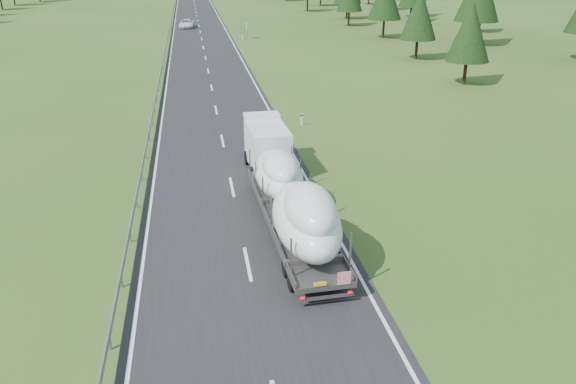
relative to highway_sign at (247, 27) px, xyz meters
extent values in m
cube|color=black|center=(-7.20, 20.00, -1.80)|extent=(10.00, 400.00, 0.02)
cube|color=slate|center=(-12.50, 20.00, -1.21)|extent=(0.08, 400.00, 0.32)
cube|color=silver|center=(-0.70, -50.00, -1.31)|extent=(0.12, 0.07, 1.00)
cube|color=black|center=(-0.70, -50.00, -0.99)|extent=(0.13, 0.08, 0.12)
cube|color=silver|center=(-0.70, 0.00, -1.31)|extent=(0.12, 0.07, 1.00)
cube|color=black|center=(-0.70, 0.00, -0.99)|extent=(0.13, 0.08, 0.12)
cube|color=silver|center=(-0.70, 50.00, -1.31)|extent=(0.12, 0.07, 1.00)
cube|color=black|center=(-0.70, 50.00, -0.99)|extent=(0.13, 0.08, 0.12)
cylinder|color=slate|center=(0.00, 0.00, -0.81)|extent=(0.08, 0.08, 2.00)
cube|color=silver|center=(0.00, 0.00, 0.19)|extent=(0.05, 0.90, 1.20)
cylinder|color=black|center=(32.65, -12.66, 0.26)|extent=(0.36, 0.36, 4.13)
cylinder|color=black|center=(40.85, 1.43, -0.30)|extent=(0.36, 0.36, 3.02)
cylinder|color=black|center=(34.95, 18.81, -0.09)|extent=(0.36, 0.36, 3.43)
cylinder|color=black|center=(38.24, 27.37, 0.27)|extent=(0.36, 0.36, 4.16)
cylinder|color=black|center=(39.03, 44.61, 0.09)|extent=(0.36, 0.36, 3.79)
cylinder|color=black|center=(19.04, -37.84, -0.37)|extent=(0.36, 0.36, 2.88)
cone|color=black|center=(19.04, -37.84, 3.63)|extent=(4.47, 4.47, 5.99)
cylinder|color=black|center=(19.75, -22.56, -0.31)|extent=(0.36, 0.36, 3.00)
cone|color=black|center=(19.75, -22.56, 3.85)|extent=(4.66, 4.66, 6.24)
cylinder|color=black|center=(21.94, -2.80, -0.08)|extent=(0.36, 0.36, 3.46)
cylinder|color=black|center=(20.85, 14.27, -0.22)|extent=(0.36, 0.36, 3.17)
cylinder|color=black|center=(23.69, 26.11, 0.05)|extent=(0.36, 0.36, 3.71)
cylinder|color=black|center=(18.88, 43.84, 0.00)|extent=(0.36, 0.36, 3.61)
cylinder|color=black|center=(-53.78, 60.62, -0.19)|extent=(0.36, 0.36, 3.23)
cube|color=white|center=(-4.77, -59.84, -0.09)|extent=(2.44, 4.62, 2.54)
cube|color=black|center=(-4.77, -57.53, 0.37)|extent=(2.08, 0.16, 1.27)
cube|color=white|center=(-4.77, -57.84, 1.32)|extent=(2.31, 1.18, 0.27)
cube|color=#5C5A57|center=(-4.77, -60.74, -1.31)|extent=(2.37, 2.81, 0.23)
cylinder|color=black|center=(-5.81, -58.21, -1.36)|extent=(0.35, 0.92, 0.91)
cylinder|color=black|center=(-3.73, -58.21, -1.36)|extent=(0.35, 0.92, 0.91)
cylinder|color=black|center=(-5.81, -61.11, -1.36)|extent=(0.35, 0.92, 0.91)
cylinder|color=black|center=(-3.73, -61.11, -1.36)|extent=(0.35, 0.92, 0.91)
cube|color=#5C5A57|center=(-4.77, -68.44, -0.98)|extent=(2.95, 12.77, 0.24)
cube|color=#5C5A57|center=(-5.98, -68.44, -0.75)|extent=(0.56, 12.67, 0.22)
cube|color=#5C5A57|center=(-3.57, -68.44, -0.75)|extent=(0.56, 12.67, 0.22)
cube|color=#5C5A57|center=(-5.98, -73.87, 0.00)|extent=(0.07, 0.07, 1.72)
cube|color=#5C5A57|center=(-3.57, -73.87, 0.00)|extent=(0.07, 0.07, 1.72)
cube|color=#5C5A57|center=(-5.98, -71.70, 0.00)|extent=(0.07, 0.07, 1.72)
cube|color=#5C5A57|center=(-3.57, -71.70, 0.00)|extent=(0.07, 0.07, 1.72)
cube|color=#5C5A57|center=(-5.98, -69.53, 0.00)|extent=(0.07, 0.07, 1.72)
cube|color=#5C5A57|center=(-3.57, -69.53, 0.00)|extent=(0.07, 0.07, 1.72)
cube|color=#5C5A57|center=(-5.98, -67.35, 0.00)|extent=(0.07, 0.07, 1.72)
cube|color=#5C5A57|center=(-3.57, -67.35, 0.00)|extent=(0.07, 0.07, 1.72)
cube|color=#5C5A57|center=(-5.98, -65.18, 0.00)|extent=(0.07, 0.07, 1.72)
cube|color=#5C5A57|center=(-3.57, -65.18, 0.00)|extent=(0.07, 0.07, 1.72)
cube|color=#5C5A57|center=(-5.98, -63.01, 0.00)|extent=(0.07, 0.07, 1.72)
cube|color=#5C5A57|center=(-3.57, -63.01, 0.00)|extent=(0.07, 0.07, 1.72)
cylinder|color=black|center=(-5.77, -73.33, -1.36)|extent=(0.40, 0.92, 0.91)
cylinder|color=black|center=(-3.78, -73.33, -1.36)|extent=(0.40, 0.92, 0.91)
cylinder|color=black|center=(-5.77, -72.24, -1.36)|extent=(0.40, 0.92, 0.91)
cylinder|color=black|center=(-3.78, -72.24, -1.36)|extent=(0.40, 0.92, 0.91)
cube|color=#5C5A57|center=(-4.77, -74.74, -1.40)|extent=(2.27, 0.20, 0.11)
cube|color=red|center=(-4.09, -74.80, -0.59)|extent=(0.54, 0.06, 0.54)
cube|color=yellow|center=(-5.05, -74.80, -0.72)|extent=(0.50, 0.06, 0.16)
cube|color=red|center=(-5.72, -74.80, -1.27)|extent=(0.17, 0.06, 0.09)
cube|color=red|center=(-3.82, -74.80, -1.27)|extent=(0.17, 0.06, 0.09)
ellipsoid|color=white|center=(-4.77, -71.34, 0.35)|extent=(3.05, 6.68, 2.41)
ellipsoid|color=white|center=(-4.77, -72.16, 1.19)|extent=(2.28, 4.25, 1.93)
ellipsoid|color=white|center=(-4.77, -65.18, 0.10)|extent=(2.70, 6.02, 1.92)
ellipsoid|color=white|center=(-4.77, -65.92, 0.77)|extent=(2.02, 3.82, 1.53)
imported|color=white|center=(-9.42, 16.22, -1.05)|extent=(2.96, 5.62, 1.51)
camera|label=1|loc=(-9.07, -92.63, 10.89)|focal=35.00mm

